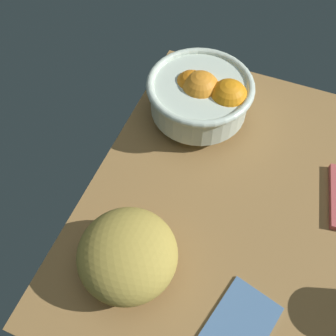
# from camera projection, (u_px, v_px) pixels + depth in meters

# --- Properties ---
(ground_plane) EXTENTS (0.72, 0.63, 0.03)m
(ground_plane) POSITION_uv_depth(u_px,v_px,m) (252.00, 211.00, 0.73)
(ground_plane) COLOR olive
(fruit_bowl) EXTENTS (0.22, 0.22, 0.12)m
(fruit_bowl) POSITION_uv_depth(u_px,v_px,m) (202.00, 95.00, 0.79)
(fruit_bowl) COLOR silver
(fruit_bowl) RESTS_ON ground
(bread_loaf) EXTENTS (0.21, 0.21, 0.11)m
(bread_loaf) POSITION_uv_depth(u_px,v_px,m) (128.00, 255.00, 0.61)
(bread_loaf) COLOR #AE9740
(bread_loaf) RESTS_ON ground
(napkin_spare) EXTENTS (0.17, 0.13, 0.01)m
(napkin_spare) POSITION_uv_depth(u_px,v_px,m) (236.00, 331.00, 0.60)
(napkin_spare) COLOR #4B6F99
(napkin_spare) RESTS_ON ground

